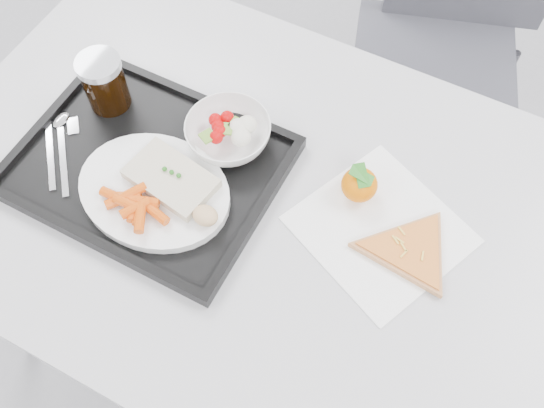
{
  "coord_description": "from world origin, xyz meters",
  "views": [
    {
      "loc": [
        0.27,
        -0.15,
        1.66
      ],
      "look_at": [
        0.03,
        0.29,
        0.77
      ],
      "focal_mm": 40.0,
      "sensor_mm": 36.0,
      "label": 1
    }
  ],
  "objects_px": {
    "tangerine": "(359,185)",
    "tray": "(148,167)",
    "chair": "(452,24)",
    "dinner_plate": "(154,191)",
    "pizza_slice": "(410,250)",
    "cola_glass": "(104,82)",
    "salad_bowl": "(228,133)",
    "table": "(259,216)"
  },
  "relations": [
    {
      "from": "salad_bowl",
      "to": "dinner_plate",
      "type": "bearing_deg",
      "value": -110.69
    },
    {
      "from": "table",
      "to": "chair",
      "type": "height_order",
      "value": "chair"
    },
    {
      "from": "table",
      "to": "salad_bowl",
      "type": "distance_m",
      "value": 0.16
    },
    {
      "from": "table",
      "to": "tray",
      "type": "distance_m",
      "value": 0.22
    },
    {
      "from": "dinner_plate",
      "to": "salad_bowl",
      "type": "height_order",
      "value": "salad_bowl"
    },
    {
      "from": "chair",
      "to": "dinner_plate",
      "type": "bearing_deg",
      "value": -108.47
    },
    {
      "from": "tray",
      "to": "pizza_slice",
      "type": "height_order",
      "value": "tray"
    },
    {
      "from": "chair",
      "to": "salad_bowl",
      "type": "height_order",
      "value": "chair"
    },
    {
      "from": "tangerine",
      "to": "tray",
      "type": "bearing_deg",
      "value": -160.59
    },
    {
      "from": "dinner_plate",
      "to": "tangerine",
      "type": "height_order",
      "value": "tangerine"
    },
    {
      "from": "table",
      "to": "dinner_plate",
      "type": "relative_size",
      "value": 4.44
    },
    {
      "from": "chair",
      "to": "table",
      "type": "bearing_deg",
      "value": -99.75
    },
    {
      "from": "cola_glass",
      "to": "tangerine",
      "type": "height_order",
      "value": "cola_glass"
    },
    {
      "from": "pizza_slice",
      "to": "tray",
      "type": "bearing_deg",
      "value": -172.61
    },
    {
      "from": "table",
      "to": "tangerine",
      "type": "xyz_separation_m",
      "value": [
        0.15,
        0.08,
        0.1
      ]
    },
    {
      "from": "chair",
      "to": "tray",
      "type": "bearing_deg",
      "value": -112.02
    },
    {
      "from": "salad_bowl",
      "to": "pizza_slice",
      "type": "relative_size",
      "value": 0.58
    },
    {
      "from": "chair",
      "to": "tangerine",
      "type": "height_order",
      "value": "chair"
    },
    {
      "from": "tray",
      "to": "cola_glass",
      "type": "distance_m",
      "value": 0.18
    },
    {
      "from": "dinner_plate",
      "to": "pizza_slice",
      "type": "height_order",
      "value": "dinner_plate"
    },
    {
      "from": "tangerine",
      "to": "pizza_slice",
      "type": "height_order",
      "value": "tangerine"
    },
    {
      "from": "dinner_plate",
      "to": "pizza_slice",
      "type": "relative_size",
      "value": 1.03
    },
    {
      "from": "cola_glass",
      "to": "tray",
      "type": "bearing_deg",
      "value": -31.97
    },
    {
      "from": "pizza_slice",
      "to": "table",
      "type": "bearing_deg",
      "value": -175.39
    },
    {
      "from": "salad_bowl",
      "to": "tangerine",
      "type": "relative_size",
      "value": 2.02
    },
    {
      "from": "tangerine",
      "to": "dinner_plate",
      "type": "bearing_deg",
      "value": -151.47
    },
    {
      "from": "table",
      "to": "cola_glass",
      "type": "distance_m",
      "value": 0.37
    },
    {
      "from": "dinner_plate",
      "to": "tangerine",
      "type": "distance_m",
      "value": 0.35
    },
    {
      "from": "pizza_slice",
      "to": "chair",
      "type": "bearing_deg",
      "value": 100.06
    },
    {
      "from": "cola_glass",
      "to": "dinner_plate",
      "type": "bearing_deg",
      "value": -35.4
    },
    {
      "from": "tray",
      "to": "cola_glass",
      "type": "xyz_separation_m",
      "value": [
        -0.14,
        0.09,
        0.06
      ]
    },
    {
      "from": "dinner_plate",
      "to": "salad_bowl",
      "type": "distance_m",
      "value": 0.17
    },
    {
      "from": "dinner_plate",
      "to": "tray",
      "type": "bearing_deg",
      "value": 135.4
    },
    {
      "from": "salad_bowl",
      "to": "tangerine",
      "type": "distance_m",
      "value": 0.25
    },
    {
      "from": "salad_bowl",
      "to": "tangerine",
      "type": "bearing_deg",
      "value": 2.79
    },
    {
      "from": "chair",
      "to": "salad_bowl",
      "type": "bearing_deg",
      "value": -107.99
    },
    {
      "from": "tray",
      "to": "tangerine",
      "type": "relative_size",
      "value": 5.97
    },
    {
      "from": "cola_glass",
      "to": "tangerine",
      "type": "relative_size",
      "value": 1.43
    },
    {
      "from": "cola_glass",
      "to": "tangerine",
      "type": "bearing_deg",
      "value": 4.25
    },
    {
      "from": "tray",
      "to": "pizza_slice",
      "type": "relative_size",
      "value": 1.72
    },
    {
      "from": "salad_bowl",
      "to": "pizza_slice",
      "type": "bearing_deg",
      "value": -7.76
    },
    {
      "from": "dinner_plate",
      "to": "cola_glass",
      "type": "bearing_deg",
      "value": 144.6
    }
  ]
}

